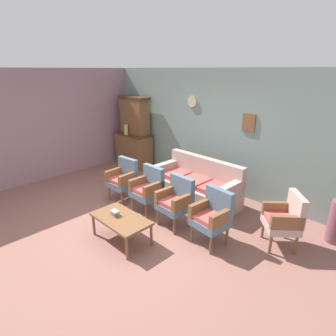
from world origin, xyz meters
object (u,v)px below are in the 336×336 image
armchair_near_couch_end (176,200)px  wingback_chair_by_fireplace (285,218)px  armchair_by_doorway (148,187)px  coffee_table (121,220)px  side_cabinet (134,150)px  armchair_near_cabinet (212,215)px  book_stack_on_table (115,213)px  floral_couch (197,186)px  armchair_row_middle (123,178)px  vase_on_cabinet (126,129)px

armchair_near_couch_end → wingback_chair_by_fireplace: 1.78m
armchair_by_doorway → coffee_table: 1.08m
side_cabinet → armchair_by_doorway: size_ratio=1.28×
armchair_by_doorway → armchair_near_cabinet: size_ratio=1.00×
coffee_table → book_stack_on_table: bearing=-169.1°
side_cabinet → armchair_near_cabinet: 4.21m
side_cabinet → armchair_near_couch_end: 3.51m
floral_couch → wingback_chair_by_fireplace: size_ratio=2.12×
side_cabinet → armchair_row_middle: 2.28m
armchair_near_couch_end → coffee_table: size_ratio=0.90×
armchair_by_doorway → coffee_table: armchair_by_doorway is taller
floral_couch → side_cabinet: bearing=169.4°
vase_on_cabinet → armchair_near_couch_end: (3.22, -1.37, -0.57)m
armchair_near_cabinet → wingback_chair_by_fireplace: bearing=39.7°
side_cabinet → armchair_row_middle: size_ratio=1.28×
book_stack_on_table → armchair_near_couch_end: bearing=66.7°
side_cabinet → armchair_near_cabinet: size_ratio=1.28×
vase_on_cabinet → armchair_near_cabinet: 4.25m
armchair_row_middle → coffee_table: size_ratio=0.90×
armchair_row_middle → armchair_by_doorway: (0.76, 0.04, 0.00)m
floral_couch → armchair_by_doorway: same height
armchair_near_cabinet → coffee_table: (-1.07, -0.99, -0.12)m
coffee_table → side_cabinet: bearing=138.4°
floral_couch → armchair_near_cabinet: 1.53m
floral_couch → armchair_row_middle: bearing=-137.0°
armchair_by_doorway → armchair_near_cabinet: bearing=0.6°
side_cabinet → armchair_row_middle: bearing=-44.0°
armchair_row_middle → armchair_near_couch_end: size_ratio=1.00×
armchair_near_couch_end → vase_on_cabinet: bearing=157.0°
side_cabinet → armchair_by_doorway: side_cabinet is taller
armchair_row_middle → coffee_table: armchair_row_middle is taller
vase_on_cabinet → coffee_table: size_ratio=0.29×
floral_couch → armchair_near_couch_end: size_ratio=2.12×
side_cabinet → armchair_by_doorway: (2.40, -1.55, 0.03)m
vase_on_cabinet → armchair_near_couch_end: 3.54m
vase_on_cabinet → armchair_row_middle: size_ratio=0.32×
armchair_row_middle → armchair_near_cabinet: bearing=1.4°
armchair_row_middle → book_stack_on_table: (1.08, -0.97, -0.03)m
armchair_by_doorway → coffee_table: size_ratio=0.90×
armchair_row_middle → floral_couch: bearing=43.0°
floral_couch → wingback_chair_by_fireplace: (1.99, -0.30, 0.17)m
armchair_near_cabinet → coffee_table: armchair_near_cabinet is taller
vase_on_cabinet → armchair_by_doorway: (2.47, -1.36, -0.57)m
coffee_table → book_stack_on_table: (-0.13, -0.02, 0.09)m
armchair_row_middle → armchair_near_cabinet: size_ratio=1.00×
floral_couch → book_stack_on_table: 2.03m
side_cabinet → armchair_near_couch_end: size_ratio=1.28×
armchair_by_doorway → book_stack_on_table: bearing=-72.3°
armchair_row_middle → armchair_by_doorway: same height
vase_on_cabinet → armchair_near_cabinet: size_ratio=0.32×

